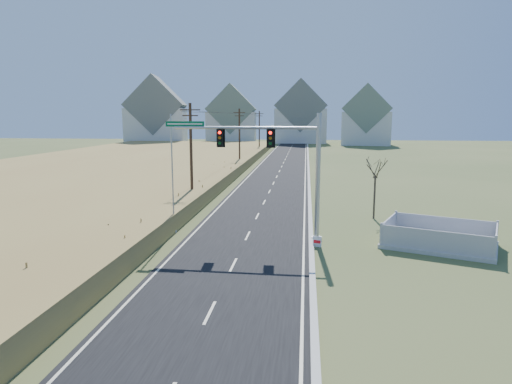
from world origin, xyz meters
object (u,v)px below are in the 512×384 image
object	(u,v)px
fence_enclosure	(439,242)
open_sign	(317,242)
bare_tree	(376,167)
traffic_signal_mast	(287,164)
flagpole	(173,186)

from	to	relation	value
fence_enclosure	open_sign	world-z (taller)	fence_enclosure
fence_enclosure	open_sign	size ratio (longest dim) A/B	11.36
bare_tree	traffic_signal_mast	bearing A→B (deg)	-133.79
fence_enclosure	open_sign	bearing A→B (deg)	-150.34
flagpole	bare_tree	size ratio (longest dim) A/B	1.60
traffic_signal_mast	bare_tree	bearing A→B (deg)	47.78
flagpole	bare_tree	distance (m)	15.36
flagpole	bare_tree	xyz separation A→B (m)	(14.17, 5.87, 0.85)
fence_enclosure	flagpole	xyz separation A→B (m)	(-17.01, 1.56, 2.90)
traffic_signal_mast	bare_tree	xyz separation A→B (m)	(6.46, 6.74, -0.83)
flagpole	traffic_signal_mast	bearing A→B (deg)	-6.44
open_sign	bare_tree	xyz separation A→B (m)	(4.54, 8.39, 3.68)
fence_enclosure	flagpole	size ratio (longest dim) A/B	0.95
traffic_signal_mast	open_sign	world-z (taller)	traffic_signal_mast
open_sign	flagpole	size ratio (longest dim) A/B	0.08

